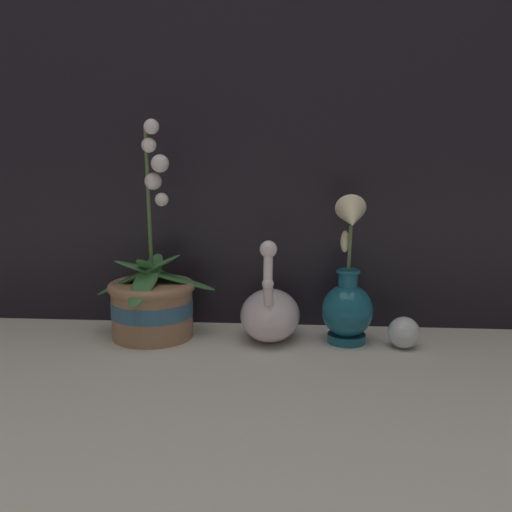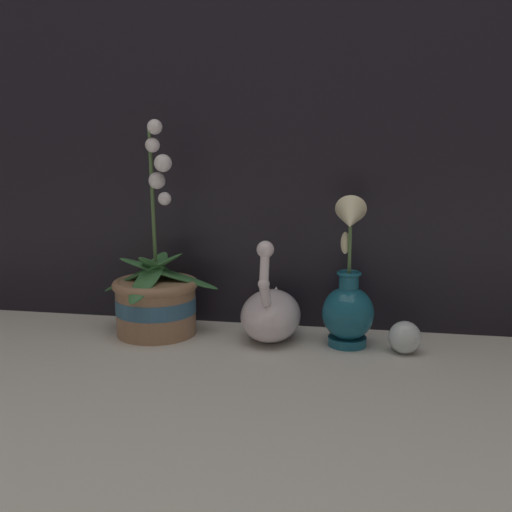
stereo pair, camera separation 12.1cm
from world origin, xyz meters
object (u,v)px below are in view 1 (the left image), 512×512
at_px(orchid_potted_plant, 152,299).
at_px(blue_vase, 348,297).
at_px(swan_figurine, 271,312).
at_px(glass_sphere, 404,333).

xyz_separation_m(orchid_potted_plant, blue_vase, (0.41, -0.01, 0.02)).
relative_size(swan_figurine, blue_vase, 0.72).
distance_m(swan_figurine, glass_sphere, 0.27).
height_order(orchid_potted_plant, swan_figurine, orchid_potted_plant).
bearing_deg(blue_vase, swan_figurine, 174.50).
distance_m(swan_figurine, blue_vase, 0.16).
relative_size(orchid_potted_plant, swan_figurine, 2.04).
bearing_deg(blue_vase, glass_sphere, -10.84).
bearing_deg(glass_sphere, orchid_potted_plant, 176.31).
xyz_separation_m(orchid_potted_plant, swan_figurine, (0.25, 0.00, -0.02)).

